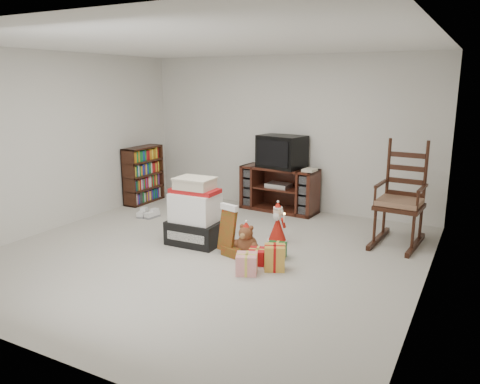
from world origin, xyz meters
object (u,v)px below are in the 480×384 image
(santa_figurine, at_px, (278,227))
(gift_cluster, at_px, (263,255))
(rocking_chair, at_px, (400,207))
(crt_television, at_px, (282,152))
(gift_pile, at_px, (195,216))
(teddy_bear, at_px, (247,242))
(mrs_claus_figurine, at_px, (209,218))
(tv_stand, at_px, (279,189))
(sneaker_pair, at_px, (147,214))
(bookshelf, at_px, (143,176))
(red_suitcase, at_px, (207,223))

(santa_figurine, distance_m, gift_cluster, 0.83)
(rocking_chair, xyz_separation_m, crt_television, (-2.00, 0.73, 0.50))
(gift_pile, bearing_deg, teddy_bear, -8.40)
(mrs_claus_figurine, bearing_deg, gift_pile, -88.06)
(teddy_bear, xyz_separation_m, mrs_claus_figurine, (-0.81, 0.46, 0.08))
(tv_stand, bearing_deg, sneaker_pair, -137.47)
(rocking_chair, xyz_separation_m, santa_figurine, (-1.41, -0.74, -0.27))
(mrs_claus_figurine, bearing_deg, teddy_bear, -29.48)
(teddy_bear, distance_m, gift_cluster, 0.34)
(bookshelf, bearing_deg, teddy_bear, -28.08)
(red_suitcase, distance_m, teddy_bear, 0.82)
(santa_figurine, distance_m, mrs_claus_figurine, 0.96)
(bookshelf, distance_m, teddy_bear, 3.20)
(red_suitcase, relative_size, mrs_claus_figurine, 0.80)
(rocking_chair, distance_m, crt_television, 2.19)
(gift_cluster, relative_size, crt_television, 1.00)
(rocking_chair, distance_m, gift_cluster, 2.02)
(gift_pile, xyz_separation_m, crt_television, (0.35, 2.01, 0.61))
(gift_cluster, bearing_deg, red_suitcase, 155.87)
(teddy_bear, height_order, mrs_claus_figurine, mrs_claus_figurine)
(gift_pile, height_order, teddy_bear, gift_pile)
(gift_pile, bearing_deg, crt_television, 78.76)
(tv_stand, relative_size, gift_pile, 1.51)
(bookshelf, bearing_deg, sneaker_pair, -48.18)
(mrs_claus_figurine, bearing_deg, tv_stand, 78.43)
(mrs_claus_figurine, xyz_separation_m, gift_cluster, (1.11, -0.63, -0.14))
(bookshelf, bearing_deg, santa_figurine, -16.39)
(tv_stand, xyz_separation_m, crt_television, (0.03, 0.01, 0.62))
(rocking_chair, height_order, santa_figurine, rocking_chair)
(rocking_chair, bearing_deg, bookshelf, -177.44)
(teddy_bear, distance_m, sneaker_pair, 2.29)
(red_suitcase, relative_size, gift_cluster, 0.67)
(rocking_chair, height_order, gift_pile, rocking_chair)
(bookshelf, bearing_deg, red_suitcase, -30.26)
(gift_pile, distance_m, sneaker_pair, 1.55)
(santa_figurine, height_order, crt_television, crt_television)
(santa_figurine, bearing_deg, gift_cluster, -78.45)
(crt_television, bearing_deg, rocking_chair, -7.81)
(tv_stand, distance_m, rocking_chair, 2.15)
(rocking_chair, relative_size, crt_television, 1.76)
(tv_stand, bearing_deg, rocking_chair, -15.49)
(teddy_bear, relative_size, santa_figurine, 0.70)
(santa_figurine, xyz_separation_m, sneaker_pair, (-2.29, 0.14, -0.17))
(tv_stand, distance_m, gift_pile, 2.02)
(teddy_bear, bearing_deg, gift_pile, 173.03)
(red_suitcase, height_order, teddy_bear, red_suitcase)
(teddy_bear, bearing_deg, mrs_claus_figurine, 150.52)
(mrs_claus_figurine, xyz_separation_m, sneaker_pair, (-1.34, 0.31, -0.21))
(bookshelf, distance_m, red_suitcase, 2.39)
(bookshelf, relative_size, crt_television, 1.23)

